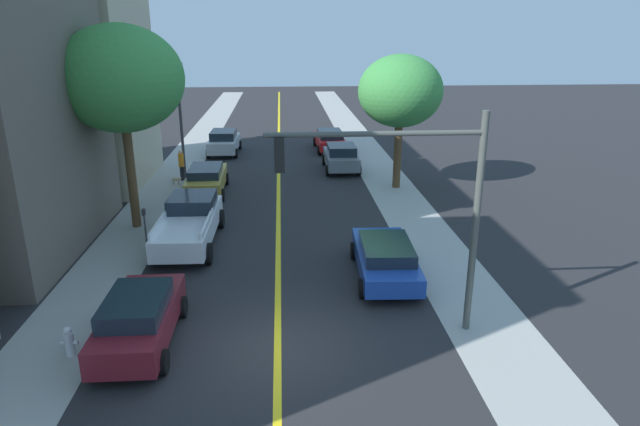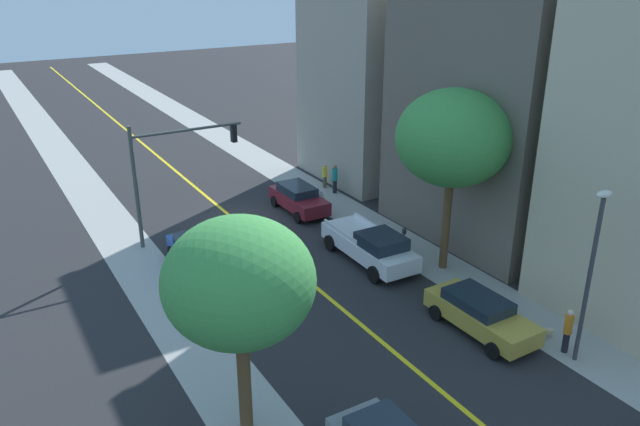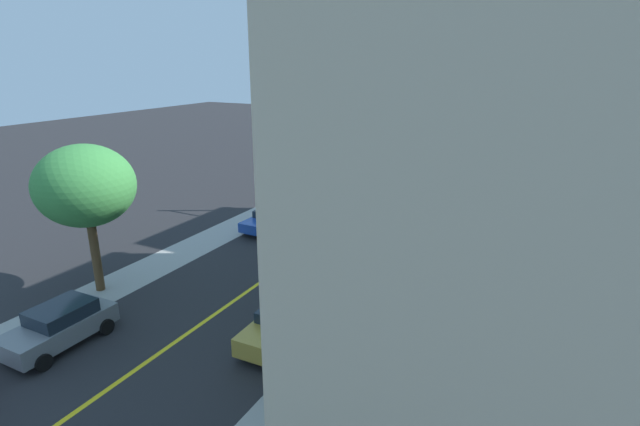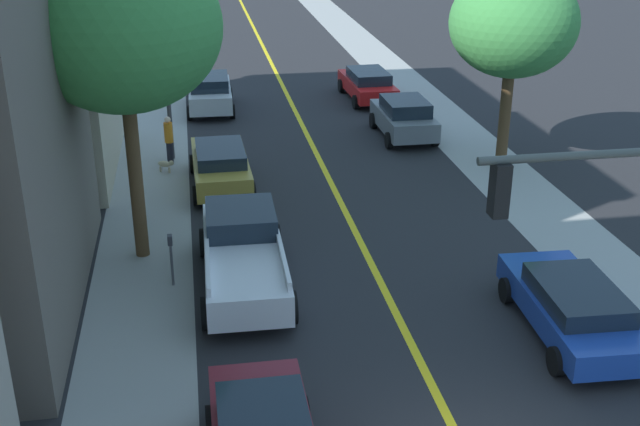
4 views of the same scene
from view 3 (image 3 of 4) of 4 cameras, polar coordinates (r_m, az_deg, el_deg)
The scene contains 22 objects.
ground_plane at distance 33.85m, azimuth 3.77°, elevation -0.60°, with size 140.00×140.00×0.00m, color #262628.
sidewalk_left at distance 32.07m, azimuth 13.91°, elevation -2.15°, with size 2.64×126.00×0.01m, color #9E9E99.
sidewalk_right at distance 36.58m, azimuth -5.09°, elevation 0.79°, with size 2.64×126.00×0.01m, color #9E9E99.
road_centerline_stripe at distance 33.85m, azimuth 3.77°, elevation -0.60°, with size 0.20×126.00×0.00m, color yellow.
brick_apartment_block at distance 32.75m, azimuth 27.43°, elevation 9.38°, with size 10.18×8.39×13.91m.
pale_office_building at distance 21.88m, azimuth 27.02°, elevation 6.02°, with size 10.56×10.26×13.78m.
tan_rowhouse at distance 12.25m, azimuth 26.01°, elevation -2.38°, with size 10.91×8.65×13.54m.
street_tree_left_near at distance 20.88m, azimuth 8.60°, elevation 5.57°, with size 5.08×5.08×8.48m.
street_tree_right_corner at distance 24.26m, azimuth -25.84°, elevation 2.85°, with size 4.39×4.39×7.02m.
fire_hydrant at distance 32.01m, azimuth 12.78°, elevation -1.31°, with size 0.44×0.24×0.84m.
parking_meter at distance 24.55m, azimuth 7.63°, elevation -5.69°, with size 0.12×0.18×1.42m.
traffic_light_mast at distance 33.73m, azimuth -2.27°, elevation 6.75°, with size 5.78×0.32×6.28m.
street_lamp at distance 14.88m, azimuth -5.09°, elevation -8.56°, with size 0.70×0.36×6.56m.
gold_sedan_left_curb at distance 19.60m, azimuth -3.97°, elevation -12.46°, with size 2.07×4.74×1.46m.
maroon_sedan_left_curb at distance 31.95m, azimuth 9.59°, elevation -0.40°, with size 1.96×4.37×1.55m.
grey_sedan_right_curb at distance 21.61m, azimuth -28.24°, elevation -11.52°, with size 2.07×4.11×1.60m.
blue_sedan_right_curb at distance 31.66m, azimuth -5.52°, elevation -0.56°, with size 2.27×4.86×1.35m.
white_pickup_truck at distance 25.33m, azimuth 3.88°, elevation -4.90°, with size 2.32×5.79×1.75m.
pedestrian_orange_shirt at distance 16.81m, azimuth -3.59°, elevation -17.42°, with size 0.32×0.32×1.77m.
pedestrian_yellow_shirt at distance 33.76m, azimuth 16.56°, elevation 0.12°, with size 0.32×0.32×1.58m.
pedestrian_teal_shirt at distance 32.59m, azimuth 16.18°, elevation -0.21°, with size 0.34×0.34×1.83m.
small_dog at distance 17.82m, azimuth -1.43°, elevation -17.63°, with size 0.61×0.44×0.47m.
Camera 3 is at (-12.61, 29.56, 10.62)m, focal length 27.27 mm.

